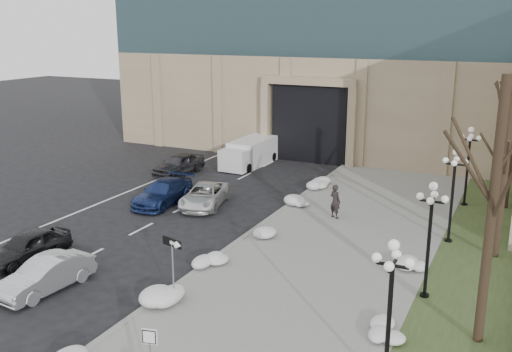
# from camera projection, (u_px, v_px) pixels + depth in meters

# --- Properties ---
(sidewalk) EXTENTS (9.00, 40.00, 0.12)m
(sidewalk) POSITION_uv_depth(u_px,v_px,m) (321.00, 262.00, 25.70)
(sidewalk) COLOR gray
(sidewalk) RESTS_ON ground
(curb) EXTENTS (0.30, 40.00, 0.14)m
(curb) POSITION_uv_depth(u_px,v_px,m) (233.00, 245.00, 27.60)
(curb) COLOR gray
(curb) RESTS_ON ground
(grass_strip) EXTENTS (4.00, 40.00, 0.10)m
(grass_strip) POSITION_uv_depth(u_px,v_px,m) (474.00, 290.00, 22.96)
(grass_strip) COLOR #324120
(grass_strip) RESTS_ON ground
(car_a) EXTENTS (2.12, 4.22, 1.38)m
(car_a) POSITION_uv_depth(u_px,v_px,m) (28.00, 246.00, 25.82)
(car_a) COLOR black
(car_a) RESTS_ON ground
(car_b) EXTENTS (1.83, 4.24, 1.36)m
(car_b) POSITION_uv_depth(u_px,v_px,m) (46.00, 275.00, 22.91)
(car_b) COLOR #AFB3B7
(car_b) RESTS_ON ground
(car_c) EXTENTS (2.23, 4.98, 1.42)m
(car_c) POSITION_uv_depth(u_px,v_px,m) (163.00, 193.00, 33.97)
(car_c) COLOR navy
(car_c) RESTS_ON ground
(car_d) EXTENTS (3.17, 5.01, 1.29)m
(car_d) POSITION_uv_depth(u_px,v_px,m) (205.00, 195.00, 33.60)
(car_d) COLOR silver
(car_d) RESTS_ON ground
(car_e) EXTENTS (2.25, 4.55, 1.49)m
(car_e) POSITION_uv_depth(u_px,v_px,m) (179.00, 164.00, 40.73)
(car_e) COLOR #323137
(car_e) RESTS_ON ground
(pedestrian) EXTENTS (0.82, 0.69, 1.89)m
(pedestrian) POSITION_uv_depth(u_px,v_px,m) (335.00, 201.00, 31.12)
(pedestrian) COLOR black
(pedestrian) RESTS_ON sidewalk
(box_truck) EXTENTS (2.29, 6.15, 1.94)m
(box_truck) POSITION_uv_depth(u_px,v_px,m) (250.00, 153.00, 43.30)
(box_truck) COLOR silver
(box_truck) RESTS_ON ground
(one_way_sign) EXTENTS (1.02, 0.43, 2.77)m
(one_way_sign) POSITION_uv_depth(u_px,v_px,m) (175.00, 252.00, 21.08)
(one_way_sign) COLOR slate
(one_way_sign) RESTS_ON ground
(keep_sign) EXTENTS (0.47, 0.15, 2.21)m
(keep_sign) POSITION_uv_depth(u_px,v_px,m) (150.00, 348.00, 16.04)
(keep_sign) COLOR slate
(keep_sign) RESTS_ON ground
(snow_clump_c) EXTENTS (1.10, 1.60, 0.36)m
(snow_clump_c) POSITION_uv_depth(u_px,v_px,m) (160.00, 303.00, 21.43)
(snow_clump_c) COLOR white
(snow_clump_c) RESTS_ON sidewalk
(snow_clump_d) EXTENTS (1.10, 1.60, 0.36)m
(snow_clump_d) POSITION_uv_depth(u_px,v_px,m) (212.00, 261.00, 25.23)
(snow_clump_d) COLOR white
(snow_clump_d) RESTS_ON sidewalk
(snow_clump_e) EXTENTS (1.10, 1.60, 0.36)m
(snow_clump_e) POSITION_uv_depth(u_px,v_px,m) (260.00, 232.00, 28.75)
(snow_clump_e) COLOR white
(snow_clump_e) RESTS_ON sidewalk
(snow_clump_f) EXTENTS (1.10, 1.60, 0.36)m
(snow_clump_f) POSITION_uv_depth(u_px,v_px,m) (293.00, 205.00, 33.02)
(snow_clump_f) COLOR white
(snow_clump_f) RESTS_ON sidewalk
(snow_clump_g) EXTENTS (1.10, 1.60, 0.36)m
(snow_clump_g) POSITION_uv_depth(u_px,v_px,m) (323.00, 184.00, 37.34)
(snow_clump_g) COLOR white
(snow_clump_g) RESTS_ON sidewalk
(snow_clump_i) EXTENTS (1.10, 1.60, 0.36)m
(snow_clump_i) POSITION_uv_depth(u_px,v_px,m) (387.00, 329.00, 19.58)
(snow_clump_i) COLOR white
(snow_clump_i) RESTS_ON sidewalk
(snow_clump_j) EXTENTS (1.10, 1.60, 0.36)m
(snow_clump_j) POSITION_uv_depth(u_px,v_px,m) (409.00, 269.00, 24.40)
(snow_clump_j) COLOR white
(snow_clump_j) RESTS_ON sidewalk
(snow_clump_k) EXTENTS (1.10, 1.60, 0.36)m
(snow_clump_k) POSITION_uv_depth(u_px,v_px,m) (317.00, 186.00, 36.81)
(snow_clump_k) COLOR white
(snow_clump_k) RESTS_ON sidewalk
(lamppost_a) EXTENTS (1.18, 1.18, 4.76)m
(lamppost_a) POSITION_uv_depth(u_px,v_px,m) (391.00, 296.00, 15.94)
(lamppost_a) COLOR black
(lamppost_a) RESTS_ON ground
(lamppost_b) EXTENTS (1.18, 1.18, 4.76)m
(lamppost_b) POSITION_uv_depth(u_px,v_px,m) (430.00, 225.00, 21.59)
(lamppost_b) COLOR black
(lamppost_b) RESTS_ON ground
(lamppost_c) EXTENTS (1.18, 1.18, 4.76)m
(lamppost_c) POSITION_uv_depth(u_px,v_px,m) (453.00, 183.00, 27.24)
(lamppost_c) COLOR black
(lamppost_c) RESTS_ON ground
(lamppost_d) EXTENTS (1.18, 1.18, 4.76)m
(lamppost_d) POSITION_uv_depth(u_px,v_px,m) (469.00, 156.00, 32.89)
(lamppost_d) COLOR black
(lamppost_d) RESTS_ON ground
(tree_near) EXTENTS (3.20, 3.20, 9.00)m
(tree_near) POSITION_uv_depth(u_px,v_px,m) (496.00, 177.00, 17.78)
(tree_near) COLOR black
(tree_near) RESTS_ON ground
(tree_mid) EXTENTS (3.20, 3.20, 8.50)m
(tree_mid) POSITION_uv_depth(u_px,v_px,m) (508.00, 141.00, 24.81)
(tree_mid) COLOR black
(tree_mid) RESTS_ON ground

